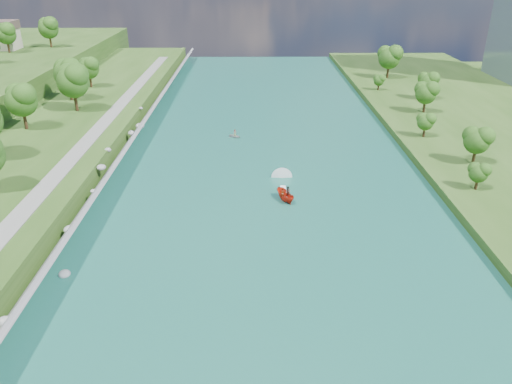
{
  "coord_description": "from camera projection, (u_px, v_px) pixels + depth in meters",
  "views": [
    {
      "loc": [
        -1.89,
        -55.13,
        33.94
      ],
      "look_at": [
        -1.44,
        12.21,
        2.5
      ],
      "focal_mm": 35.0,
      "sensor_mm": 36.0,
      "label": 1
    }
  ],
  "objects": [
    {
      "name": "riprap_bank",
      "position": [
        105.0,
        179.0,
        80.43
      ],
      "size": [
        4.69,
        236.0,
        4.32
      ],
      "color": "slate",
      "rests_on": "ground"
    },
    {
      "name": "riverside_path",
      "position": [
        64.0,
        166.0,
        80.74
      ],
      "size": [
        3.0,
        200.0,
        0.1
      ],
      "primitive_type": "cube",
      "color": "gray",
      "rests_on": "berm_west"
    },
    {
      "name": "raft",
      "position": [
        235.0,
        135.0,
        104.56
      ],
      "size": [
        3.39,
        3.21,
        1.63
      ],
      "rotation": [
        0.0,
        0.0,
        0.94
      ],
      "color": "#93979B",
      "rests_on": "river_water"
    },
    {
      "name": "ground",
      "position": [
        268.0,
        249.0,
        64.32
      ],
      "size": [
        260.0,
        260.0,
        0.0
      ],
      "primitive_type": "plane",
      "color": "#2D5119",
      "rests_on": "ground"
    },
    {
      "name": "trees_ridge",
      "position": [
        5.0,
        38.0,
        139.67
      ],
      "size": [
        19.57,
        44.52,
        10.75
      ],
      "color": "#1E4312",
      "rests_on": "ridge_west"
    },
    {
      "name": "river_water",
      "position": [
        264.0,
        185.0,
        82.42
      ],
      "size": [
        55.0,
        240.0,
        0.1
      ],
      "primitive_type": "cube",
      "color": "#195F54",
      "rests_on": "ground"
    },
    {
      "name": "motorboat",
      "position": [
        285.0,
        192.0,
        78.2
      ],
      "size": [
        3.6,
        19.09,
        2.08
      ],
      "rotation": [
        0.0,
        0.0,
        3.57
      ],
      "color": "red",
      "rests_on": "river_water"
    },
    {
      "name": "trees_east",
      "position": [
        450.0,
        108.0,
        103.58
      ],
      "size": [
        15.88,
        140.61,
        11.44
      ],
      "color": "#1E4312",
      "rests_on": "berm_east"
    }
  ]
}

